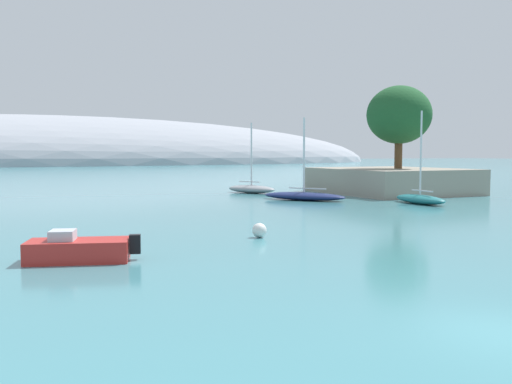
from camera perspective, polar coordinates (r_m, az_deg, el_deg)
water at (r=14.93m, az=23.82°, el=-12.94°), size 600.00×600.00×0.00m
shore_outcrop at (r=60.90m, az=13.41°, el=1.11°), size 12.68×14.56×2.57m
tree_clump_shore at (r=60.13m, az=14.21°, el=7.52°), size 6.58×6.58×8.47m
distant_ridge at (r=220.01m, az=-20.32°, el=2.67°), size 269.48×89.98×35.12m
sailboat_grey_near_shore at (r=59.20m, az=-0.46°, el=0.36°), size 4.67×6.05×7.33m
sailboat_teal_mid_mooring at (r=48.78m, az=16.18°, el=-0.62°), size 2.09×5.87×7.67m
sailboat_navy_outer_mooring at (r=50.52m, az=4.83°, el=-0.35°), size 6.47×7.64×7.32m
motorboat_red_alongside_breakwater at (r=23.32m, az=-17.44°, el=-5.55°), size 4.46×2.81×1.24m
mooring_buoy_white at (r=28.40m, az=0.34°, el=-3.88°), size 0.73×0.73×0.73m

